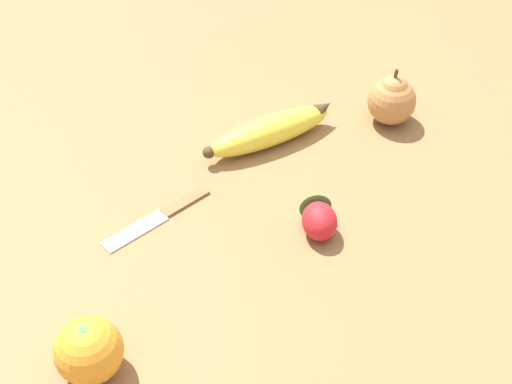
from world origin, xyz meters
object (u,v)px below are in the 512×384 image
(pear, at_px, (392,99))
(paring_knife, at_px, (161,215))
(banana, at_px, (270,130))
(strawberry, at_px, (319,219))
(orange, at_px, (89,351))

(pear, relative_size, paring_knife, 0.62)
(banana, distance_m, strawberry, 0.18)
(orange, bearing_deg, paring_knife, -21.25)
(pear, bearing_deg, strawberry, 142.85)
(banana, height_order, orange, orange)
(orange, bearing_deg, banana, -35.79)
(banana, xyz_separation_m, pear, (0.02, -0.18, 0.02))
(paring_knife, bearing_deg, orange, 125.97)
(banana, distance_m, paring_knife, 0.20)
(strawberry, bearing_deg, banana, 10.43)
(banana, distance_m, orange, 0.42)
(banana, bearing_deg, strawberry, -102.17)
(orange, distance_m, strawberry, 0.31)
(pear, height_order, strawberry, pear)
(strawberry, distance_m, paring_knife, 0.20)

